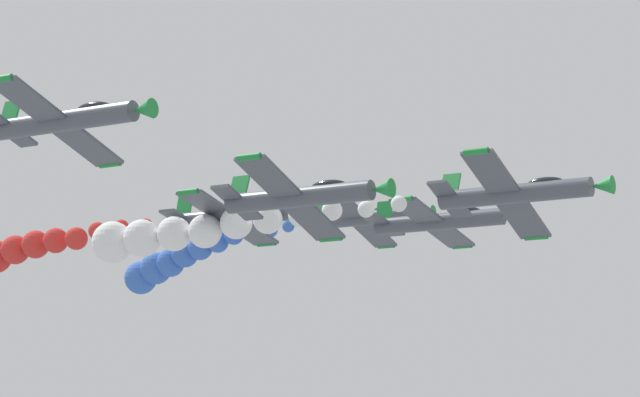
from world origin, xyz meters
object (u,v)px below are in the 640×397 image
Objects in this scene: airplane_right_inner at (301,197)px; airplane_left_inner at (442,221)px; airplane_left_outer at (237,216)px; airplane_lead at (517,193)px; airplane_trailing at (67,120)px; airplane_right_outer at (366,218)px.

airplane_left_inner is at bearing 179.00° from airplane_right_inner.
airplane_right_inner is at bearing -1.00° from airplane_left_inner.
airplane_left_inner reaches higher than airplane_left_outer.
airplane_right_inner is (8.00, -9.32, -0.59)m from airplane_lead.
airplane_left_inner reaches higher than airplane_lead.
airplane_left_outer is 1.00× the size of airplane_trailing.
airplane_lead is 25.12m from airplane_trailing.
airplane_right_outer is 1.00× the size of airplane_trailing.
airplane_right_outer is at bearing -179.23° from airplane_left_outer.
airplane_left_inner reaches higher than airplane_right_inner.
airplane_left_inner is 1.00× the size of airplane_left_outer.
airplane_lead is at bearing 130.64° from airplane_right_inner.
airplane_left_inner is at bearing 129.88° from airplane_left_outer.
airplane_right_inner is 1.00× the size of airplane_trailing.
airplane_left_inner is 13.33m from airplane_left_outer.
airplane_lead is 1.00× the size of airplane_right_outer.
airplane_trailing is (26.50, -8.99, 2.44)m from airplane_left_inner.
airplane_right_inner is 1.00× the size of airplane_right_outer.
airplane_left_outer is at bearing -50.12° from airplane_left_inner.
airplane_right_inner is 28.49m from airplane_right_outer.
airplane_lead is 12.90m from airplane_left_inner.
airplane_lead reaches higher than airplane_right_inner.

